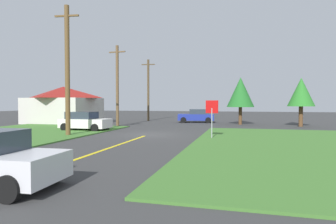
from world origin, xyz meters
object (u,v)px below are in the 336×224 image
(utility_pole_far, at_px, (148,89))
(parked_car_near_building, at_px, (85,121))
(utility_pole_mid, at_px, (117,85))
(pine_tree_center, at_px, (301,92))
(car_approaching_junction, at_px, (197,116))
(stop_sign, at_px, (212,112))
(utility_pole_near, at_px, (67,70))
(oak_tree_left, at_px, (240,92))
(barn, at_px, (63,105))

(utility_pole_far, bearing_deg, parked_car_near_building, -94.26)
(utility_pole_mid, bearing_deg, parked_car_near_building, -97.79)
(utility_pole_mid, height_order, pine_tree_center, utility_pole_mid)
(car_approaching_junction, height_order, pine_tree_center, pine_tree_center)
(stop_sign, distance_m, utility_pole_mid, 13.58)
(utility_pole_near, distance_m, pine_tree_center, 22.16)
(utility_pole_near, xyz_separation_m, oak_tree_left, (12.05, 14.10, -1.24))
(car_approaching_junction, relative_size, oak_tree_left, 0.87)
(utility_pole_mid, xyz_separation_m, pine_tree_center, (18.18, 3.89, -0.81))
(barn, bearing_deg, oak_tree_left, 7.88)
(oak_tree_left, bearing_deg, pine_tree_center, -11.30)
(utility_pole_near, xyz_separation_m, utility_pole_far, (0.12, 18.05, -0.58))
(utility_pole_mid, height_order, oak_tree_left, utility_pole_mid)
(stop_sign, distance_m, pine_tree_center, 14.47)
(barn, bearing_deg, pine_tree_center, 3.54)
(oak_tree_left, height_order, pine_tree_center, oak_tree_left)
(utility_pole_near, relative_size, pine_tree_center, 1.90)
(stop_sign, height_order, utility_pole_mid, utility_pole_mid)
(utility_pole_far, height_order, pine_tree_center, utility_pole_far)
(utility_pole_near, distance_m, utility_pole_far, 18.06)
(oak_tree_left, bearing_deg, parked_car_near_building, -141.67)
(utility_pole_far, bearing_deg, barn, -140.81)
(oak_tree_left, distance_m, barn, 20.45)
(oak_tree_left, xyz_separation_m, barn, (-20.21, -2.80, -1.39))
(parked_car_near_building, distance_m, car_approaching_junction, 14.76)
(utility_pole_far, bearing_deg, pine_tree_center, -16.06)
(utility_pole_near, height_order, pine_tree_center, utility_pole_near)
(stop_sign, bearing_deg, parked_car_near_building, -5.55)
(stop_sign, distance_m, parked_car_near_building, 11.67)
(parked_car_near_building, xyz_separation_m, car_approaching_junction, (7.85, 12.51, -0.00))
(stop_sign, bearing_deg, utility_pole_far, -49.84)
(parked_car_near_building, bearing_deg, utility_pole_near, -75.13)
(utility_pole_near, bearing_deg, oak_tree_left, 49.49)
(parked_car_near_building, xyz_separation_m, barn, (-7.22, 7.47, 1.34))
(parked_car_near_building, height_order, utility_pole_mid, utility_pole_mid)
(stop_sign, xyz_separation_m, pine_tree_center, (7.68, 12.15, 1.62))
(utility_pole_far, distance_m, barn, 10.88)
(stop_sign, relative_size, utility_pole_near, 0.27)
(barn, bearing_deg, stop_sign, -29.76)
(utility_pole_far, bearing_deg, utility_pole_near, -90.37)
(stop_sign, distance_m, utility_pole_near, 10.71)
(car_approaching_junction, relative_size, pine_tree_center, 0.92)
(stop_sign, height_order, oak_tree_left, oak_tree_left)
(stop_sign, bearing_deg, utility_pole_near, 14.01)
(stop_sign, xyz_separation_m, oak_tree_left, (1.78, 13.33, 1.72))
(parked_car_near_building, relative_size, oak_tree_left, 0.82)
(utility_pole_near, height_order, utility_pole_mid, utility_pole_near)
(parked_car_near_building, bearing_deg, utility_pole_mid, 83.26)
(utility_pole_far, xyz_separation_m, oak_tree_left, (11.93, -3.95, -0.66))
(utility_pole_mid, bearing_deg, car_approaching_junction, 45.68)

